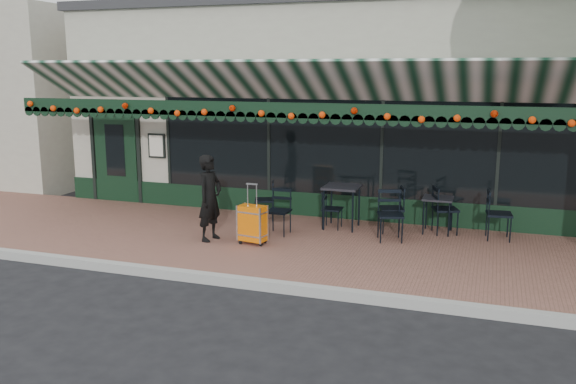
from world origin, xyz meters
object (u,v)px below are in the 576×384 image
(chair_a_extra, at_px, (499,215))
(chair_b_front, at_px, (278,212))
(suitcase, at_px, (252,224))
(chair_a_right, at_px, (445,210))
(cafe_table_b, at_px, (342,190))
(chair_a_left, at_px, (392,209))
(cafe_table_a, at_px, (438,201))
(woman, at_px, (210,198))
(chair_b_left, at_px, (264,200))
(chair_b_right, at_px, (332,209))
(chair_a_front, at_px, (390,216))

(chair_a_extra, bearing_deg, chair_b_front, 97.56)
(suitcase, bearing_deg, chair_a_right, 40.04)
(chair_a_right, bearing_deg, suitcase, 99.72)
(cafe_table_b, relative_size, chair_a_left, 0.94)
(cafe_table_a, height_order, cafe_table_b, cafe_table_b)
(chair_a_extra, xyz_separation_m, chair_b_front, (-3.91, -0.95, -0.03))
(chair_a_right, bearing_deg, woman, 94.45)
(woman, relative_size, suitcase, 1.44)
(chair_a_left, height_order, chair_a_right, chair_a_right)
(cafe_table_a, relative_size, chair_b_left, 0.84)
(chair_b_left, bearing_deg, cafe_table_a, 71.69)
(chair_b_right, xyz_separation_m, chair_b_front, (-0.85, -0.74, 0.05))
(cafe_table_b, bearing_deg, cafe_table_a, 7.30)
(woman, relative_size, cafe_table_a, 2.28)
(cafe_table_b, bearing_deg, chair_a_front, -29.90)
(cafe_table_a, xyz_separation_m, chair_a_extra, (1.10, -0.11, -0.15))
(chair_a_right, bearing_deg, chair_a_front, 112.59)
(chair_a_right, height_order, chair_a_extra, chair_a_extra)
(chair_a_left, relative_size, chair_a_extra, 0.97)
(chair_a_front, height_order, chair_b_left, chair_a_front)
(chair_a_right, bearing_deg, cafe_table_a, 69.81)
(suitcase, xyz_separation_m, cafe_table_b, (1.22, 1.60, 0.39))
(chair_a_front, bearing_deg, chair_a_extra, 3.96)
(chair_b_left, bearing_deg, chair_b_right, 61.69)
(chair_a_right, distance_m, chair_a_front, 1.22)
(cafe_table_b, height_order, chair_a_left, chair_a_left)
(cafe_table_a, bearing_deg, chair_b_right, -170.76)
(chair_a_front, xyz_separation_m, chair_a_extra, (1.85, 0.72, -0.00))
(cafe_table_b, xyz_separation_m, chair_a_right, (1.94, 0.23, -0.30))
(chair_a_right, height_order, chair_a_front, chair_a_front)
(chair_b_right, bearing_deg, cafe_table_a, -81.81)
(cafe_table_a, height_order, chair_a_right, chair_a_right)
(suitcase, bearing_deg, chair_b_right, 65.01)
(suitcase, distance_m, cafe_table_a, 3.54)
(woman, height_order, chair_a_extra, woman)
(chair_a_left, distance_m, chair_b_left, 2.63)
(suitcase, xyz_separation_m, chair_a_extra, (4.12, 1.72, 0.10))
(woman, bearing_deg, suitcase, -78.69)
(cafe_table_a, height_order, chair_a_extra, chair_a_extra)
(chair_b_front, bearing_deg, chair_a_extra, 14.69)
(woman, relative_size, chair_b_front, 1.81)
(suitcase, xyz_separation_m, chair_b_right, (1.06, 1.51, 0.01))
(cafe_table_a, xyz_separation_m, chair_b_right, (-1.96, -0.32, -0.24))
(suitcase, distance_m, chair_a_right, 3.65)
(suitcase, distance_m, chair_a_extra, 4.46)
(chair_a_left, distance_m, chair_b_front, 2.15)
(chair_a_left, height_order, chair_b_left, chair_a_left)
(woman, bearing_deg, chair_a_extra, -59.87)
(cafe_table_b, relative_size, chair_a_front, 0.90)
(chair_a_front, xyz_separation_m, chair_b_right, (-1.21, 0.51, -0.09))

